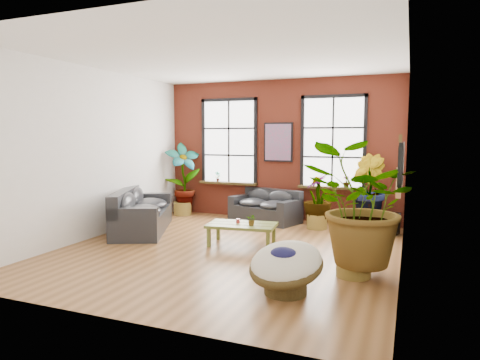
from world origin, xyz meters
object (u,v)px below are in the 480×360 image
object	(u,v)px
sofa_left	(140,212)
papasan_chair	(286,266)
sofa_back	(266,207)
coffee_table	(242,226)

from	to	relation	value
sofa_left	papasan_chair	bearing A→B (deg)	-145.41
sofa_back	coffee_table	size ratio (longest dim) A/B	1.37
sofa_left	papasan_chair	xyz separation A→B (m)	(4.04, -2.48, -0.04)
sofa_left	papasan_chair	world-z (taller)	sofa_left
sofa_back	sofa_left	bearing A→B (deg)	-118.74
sofa_back	papasan_chair	bearing A→B (deg)	-49.68
sofa_left	coffee_table	distance (m)	2.58
sofa_back	coffee_table	xyz separation A→B (m)	(0.29, -2.37, 0.01)
coffee_table	sofa_left	bearing A→B (deg)	166.13
sofa_back	papasan_chair	size ratio (longest dim) A/B	1.56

